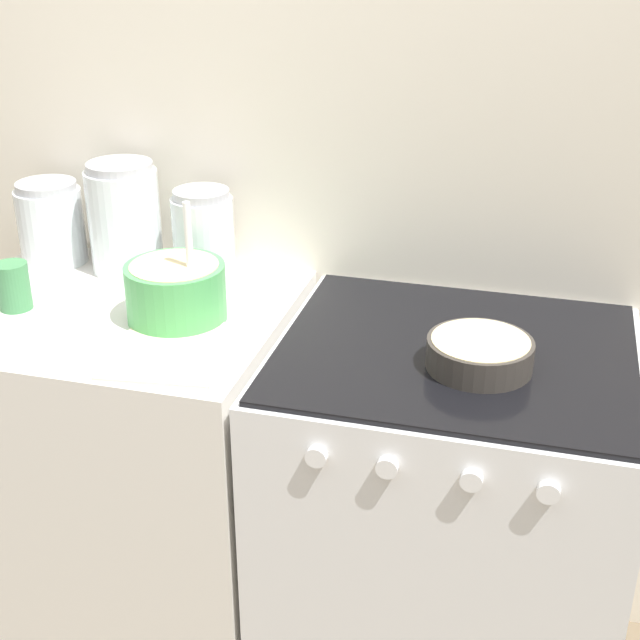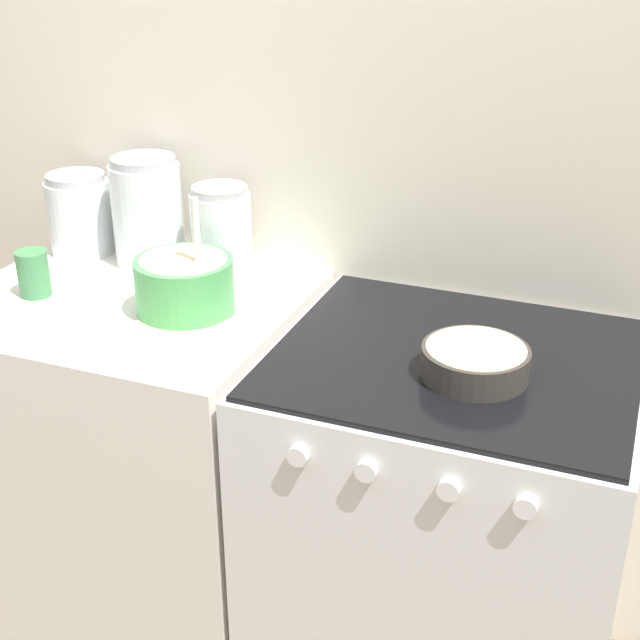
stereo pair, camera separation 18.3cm
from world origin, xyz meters
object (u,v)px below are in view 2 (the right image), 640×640
(tin_can, at_px, (33,273))
(mixing_bowl, at_px, (185,282))
(storage_jar_right, at_px, (222,237))
(stove, at_px, (442,538))
(baking_pan, at_px, (475,361))
(storage_jar_left, at_px, (80,219))
(storage_jar_middle, at_px, (148,218))

(tin_can, bearing_deg, mixing_bowl, 6.71)
(storage_jar_right, bearing_deg, stove, -19.15)
(baking_pan, distance_m, storage_jar_left, 1.14)
(mixing_bowl, xyz_separation_m, storage_jar_right, (-0.03, 0.24, 0.02))
(mixing_bowl, xyz_separation_m, storage_jar_left, (-0.44, 0.24, 0.02))
(baking_pan, distance_m, storage_jar_middle, 0.94)
(stove, height_order, storage_jar_middle, storage_jar_middle)
(storage_jar_middle, distance_m, storage_jar_right, 0.20)
(stove, relative_size, storage_jar_left, 4.46)
(storage_jar_middle, height_order, tin_can, storage_jar_middle)
(baking_pan, height_order, tin_can, tin_can)
(baking_pan, relative_size, storage_jar_left, 1.01)
(mixing_bowl, bearing_deg, storage_jar_middle, 134.57)
(storage_jar_middle, relative_size, tin_can, 2.51)
(mixing_bowl, bearing_deg, storage_jar_right, 96.97)
(baking_pan, bearing_deg, storage_jar_left, 165.21)
(baking_pan, distance_m, storage_jar_right, 0.75)
(storage_jar_left, xyz_separation_m, storage_jar_right, (0.41, 0.00, 0.01))
(stove, relative_size, storage_jar_middle, 3.41)
(baking_pan, bearing_deg, tin_can, 179.46)
(mixing_bowl, relative_size, tin_can, 2.50)
(stove, distance_m, storage_jar_left, 1.20)
(storage_jar_right, height_order, tin_can, storage_jar_right)
(stove, bearing_deg, storage_jar_right, 160.85)
(mixing_bowl, xyz_separation_m, baking_pan, (0.66, -0.05, -0.04))
(mixing_bowl, height_order, baking_pan, mixing_bowl)
(storage_jar_right, bearing_deg, baking_pan, -22.80)
(mixing_bowl, bearing_deg, storage_jar_left, 151.58)
(storage_jar_middle, bearing_deg, storage_jar_right, 0.00)
(storage_jar_middle, xyz_separation_m, storage_jar_right, (0.20, 0.00, -0.02))
(stove, xyz_separation_m, storage_jar_right, (-0.64, 0.22, 0.56))
(storage_jar_middle, bearing_deg, baking_pan, -17.97)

